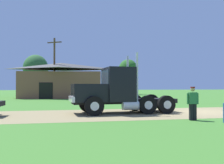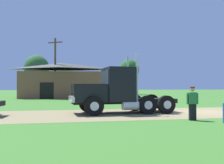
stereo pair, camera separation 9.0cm
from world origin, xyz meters
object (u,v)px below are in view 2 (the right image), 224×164
at_px(shed_building, 62,81).
at_px(utility_pole_far, 55,66).
at_px(truck_foreground_white, 114,92).
at_px(visitor_standing_near, 192,102).

height_order(shed_building, utility_pole_far, utility_pole_far).
bearing_deg(shed_building, truck_foreground_white, -81.75).
height_order(truck_foreground_white, shed_building, shed_building).
distance_m(visitor_standing_near, utility_pole_far, 25.93).
bearing_deg(utility_pole_far, shed_building, 47.69).
relative_size(truck_foreground_white, visitor_standing_near, 4.10).
distance_m(shed_building, utility_pole_far, 2.53).
bearing_deg(visitor_standing_near, utility_pole_far, 106.61).
bearing_deg(visitor_standing_near, truck_foreground_white, 128.48).
bearing_deg(shed_building, visitor_standing_near, -76.16).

